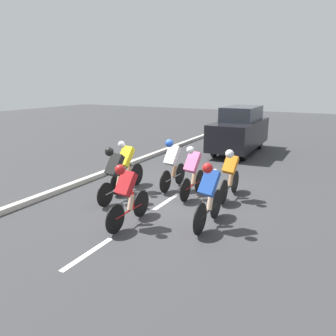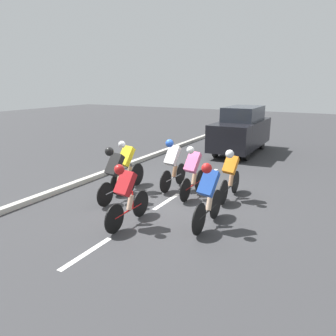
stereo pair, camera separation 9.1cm
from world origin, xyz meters
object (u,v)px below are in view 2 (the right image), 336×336
Objects in this scene: cyclist_orange at (230,173)px; cyclist_blue at (208,193)px; cyclist_red at (126,193)px; cyclist_pink at (193,170)px; cyclist_yellow at (127,165)px; support_car at (241,130)px; cyclist_white at (173,162)px; cyclist_black at (115,172)px.

cyclist_blue is at bearing 94.25° from cyclist_orange.
cyclist_red is 3.16m from cyclist_orange.
cyclist_pink is 0.98× the size of cyclist_yellow.
cyclist_pink is at bearing 94.80° from support_car.
cyclist_orange is 6.46m from support_car.
support_car reaches higher than cyclist_yellow.
cyclist_white is 0.97× the size of cyclist_blue.
cyclist_red is at bearing 96.44° from cyclist_white.
cyclist_pink is 0.97× the size of cyclist_blue.
cyclist_red is at bearing 90.26° from support_car.
cyclist_yellow is 1.02× the size of cyclist_white.
cyclist_white is 0.37× the size of support_car.
cyclist_yellow reaches higher than cyclist_blue.
cyclist_red is 0.98× the size of cyclist_orange.
cyclist_white is (0.83, -0.39, 0.05)m from cyclist_pink.
cyclist_blue reaches higher than cyclist_pink.
cyclist_orange is at bearing -148.46° from cyclist_black.
cyclist_orange is at bearing 103.73° from support_car.
cyclist_yellow is at bearing 11.02° from cyclist_pink.
cyclist_black is (-0.27, 0.92, 0.03)m from cyclist_yellow.
cyclist_pink is 1.00× the size of cyclist_white.
cyclist_white is at bearing -116.95° from cyclist_black.
cyclist_blue is at bearing 101.48° from support_car.
cyclist_blue is (-1.13, 1.67, 0.02)m from cyclist_pink.
cyclist_red is at bearing 25.34° from cyclist_blue.
cyclist_black is 7.99m from support_car.
cyclist_orange is 2.01m from cyclist_blue.
cyclist_orange is at bearing -118.17° from cyclist_red.
cyclist_red is 1.64m from cyclist_black.
cyclist_black is at bearing 63.05° from cyclist_white.
cyclist_black is (1.69, 1.30, 0.04)m from cyclist_pink.
cyclist_pink is at bearing 19.02° from cyclist_orange.
cyclist_pink reaches higher than cyclist_orange.
cyclist_white is 1.89m from cyclist_black.
cyclist_pink reaches higher than cyclist_red.
cyclist_red is at bearing 78.16° from cyclist_pink.
cyclist_blue is at bearing 133.63° from cyclist_white.
cyclist_black is (2.67, 1.64, 0.06)m from cyclist_orange.
cyclist_yellow is 1.37m from cyclist_white.
cyclist_black is at bearing 81.83° from support_car.
cyclist_black is at bearing -44.29° from cyclist_red.
cyclist_blue is (-1.64, -0.78, 0.02)m from cyclist_red.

